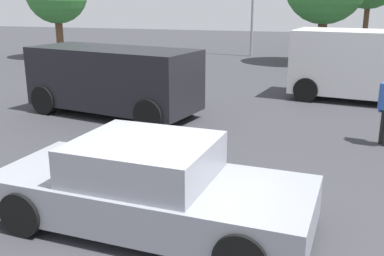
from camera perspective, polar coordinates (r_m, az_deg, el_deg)
ground_plane at (r=6.38m, az=-3.89°, el=-13.43°), size 80.00×80.00×0.00m
sedan_foreground at (r=6.43m, az=-5.29°, el=-7.44°), size 4.59×2.23×1.26m
van_white at (r=15.21m, az=22.46°, el=7.45°), size 5.42×2.95×2.18m
suv_dark at (r=12.64m, az=-9.84°, el=6.14°), size 4.99×2.88×1.84m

